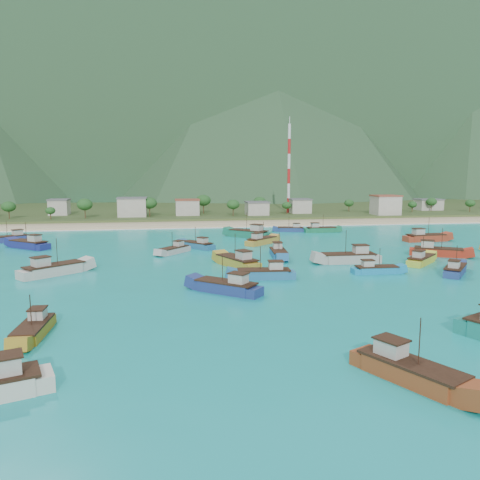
{
  "coord_description": "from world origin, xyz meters",
  "views": [
    {
      "loc": [
        -15.9,
        -91.33,
        18.93
      ],
      "look_at": [
        1.66,
        18.0,
        3.0
      ],
      "focal_mm": 35.0,
      "sensor_mm": 36.0,
      "label": 1
    }
  ],
  "objects": [
    {
      "name": "boat_0",
      "position": [
        9.25,
        10.28,
        0.73
      ],
      "size": [
        4.18,
        10.73,
        6.18
      ],
      "rotation": [
        0.0,
        0.0,
        3.04
      ],
      "color": "#24639C",
      "rests_on": "ground"
    },
    {
      "name": "boat_24",
      "position": [
        22.61,
        1.33,
        0.95
      ],
      "size": [
        12.61,
        4.07,
        7.39
      ],
      "rotation": [
        0.0,
        0.0,
        1.54
      ],
      "color": "#ACA69A",
      "rests_on": "ground"
    },
    {
      "name": "mountains",
      "position": [
        -18.31,
        403.81,
        106.83
      ],
      "size": [
        1520.0,
        440.0,
        260.0
      ],
      "color": "slate",
      "rests_on": "ground"
    },
    {
      "name": "boat_14",
      "position": [
        -6.42,
        -19.43,
        0.83
      ],
      "size": [
        10.85,
        9.87,
        6.71
      ],
      "rotation": [
        0.0,
        0.0,
        0.87
      ],
      "color": "navy",
      "rests_on": "ground"
    },
    {
      "name": "boat_2",
      "position": [
        33.39,
        51.95,
        0.71
      ],
      "size": [
        10.31,
        3.13,
        6.08
      ],
      "rotation": [
        0.0,
        0.0,
        4.7
      ],
      "color": "#157147",
      "rests_on": "ground"
    },
    {
      "name": "boat_9",
      "position": [
        24.47,
        55.11,
        0.6
      ],
      "size": [
        9.61,
        4.82,
        5.45
      ],
      "rotation": [
        0.0,
        0.0,
        1.33
      ],
      "color": "navy",
      "rests_on": "ground"
    },
    {
      "name": "beach",
      "position": [
        0.0,
        79.0,
        0.0
      ],
      "size": [
        400.0,
        18.0,
        1.2
      ],
      "primitive_type": "cube",
      "color": "beige",
      "rests_on": "ground"
    },
    {
      "name": "boat_19",
      "position": [
        -50.09,
        32.49,
        0.89
      ],
      "size": [
        11.57,
        10.17,
        7.06
      ],
      "rotation": [
        0.0,
        0.0,
        0.9
      ],
      "color": "navy",
      "rests_on": "ground"
    },
    {
      "name": "boat_4",
      "position": [
        -58.49,
        45.58,
        0.74
      ],
      "size": [
        10.29,
        8.92,
        6.25
      ],
      "rotation": [
        0.0,
        0.0,
        2.23
      ],
      "color": "navy",
      "rests_on": "ground"
    },
    {
      "name": "surf_line",
      "position": [
        0.0,
        69.5,
        0.0
      ],
      "size": [
        400.0,
        2.5,
        0.08
      ],
      "primitive_type": "cube",
      "color": "white",
      "rests_on": "ground"
    },
    {
      "name": "village",
      "position": [
        4.15,
        101.36,
        4.86
      ],
      "size": [
        214.02,
        29.18,
        7.68
      ],
      "color": "beige",
      "rests_on": "ground"
    },
    {
      "name": "radio_tower",
      "position": [
        37.65,
        108.0,
        20.71
      ],
      "size": [
        1.2,
        1.2,
        38.22
      ],
      "color": "red",
      "rests_on": "ground"
    },
    {
      "name": "land",
      "position": [
        0.0,
        140.0,
        0.0
      ],
      "size": [
        400.0,
        110.0,
        2.4
      ],
      "primitive_type": "cube",
      "color": "#385123",
      "rests_on": "ground"
    },
    {
      "name": "vegetation",
      "position": [
        -9.56,
        102.74,
        5.16
      ],
      "size": [
        280.15,
        25.97,
        8.36
      ],
      "color": "#235623",
      "rests_on": "ground"
    },
    {
      "name": "boat_18",
      "position": [
        -7.96,
        25.94,
        0.66
      ],
      "size": [
        8.58,
        9.36,
        5.81
      ],
      "rotation": [
        0.0,
        0.0,
        0.71
      ],
      "color": "#24638E",
      "rests_on": "ground"
    },
    {
      "name": "boat_12",
      "position": [
        -36.86,
        -1.24,
        0.92
      ],
      "size": [
        11.74,
        10.61,
        7.24
      ],
      "rotation": [
        0.0,
        0.0,
        5.41
      ],
      "color": "beige",
      "rests_on": "ground"
    },
    {
      "name": "boat_25",
      "position": [
        23.39,
        -9.46,
        0.56
      ],
      "size": [
        8.98,
        2.92,
        5.26
      ],
      "rotation": [
        0.0,
        0.0,
        4.68
      ],
      "color": "#1486BB",
      "rests_on": "ground"
    },
    {
      "name": "boat_11",
      "position": [
        -1.6,
        0.77,
        0.91
      ],
      "size": [
        8.17,
        12.5,
        7.14
      ],
      "rotation": [
        0.0,
        0.0,
        0.42
      ],
      "color": "#B3942A",
      "rests_on": "ground"
    },
    {
      "name": "boat_13",
      "position": [
        -13.96,
        19.47,
        0.62
      ],
      "size": [
        8.12,
        9.02,
        5.55
      ],
      "rotation": [
        0.0,
        0.0,
        2.45
      ],
      "color": "#BEB3AC",
      "rests_on": "ground"
    },
    {
      "name": "boat_23",
      "position": [
        37.87,
        -12.5,
        0.66
      ],
      "size": [
        8.65,
        9.24,
        5.78
      ],
      "rotation": [
        0.0,
        0.0,
        5.56
      ],
      "color": "navy",
      "rests_on": "ground"
    },
    {
      "name": "boat_27",
      "position": [
        1.63,
        -10.48,
        0.75
      ],
      "size": [
        10.91,
        4.13,
        6.3
      ],
      "rotation": [
        0.0,
        0.0,
        1.48
      ],
      "color": "#246998",
      "rests_on": "ground"
    },
    {
      "name": "boat_22",
      "position": [
        8.64,
        43.65,
        1.01
      ],
      "size": [
        12.35,
        11.49,
        7.71
      ],
      "rotation": [
        0.0,
        0.0,
        0.85
      ],
      "color": "#166D51",
      "rests_on": "ground"
    },
    {
      "name": "boat_3",
      "position": [
        45.65,
        6.04,
        0.86
      ],
      "size": [
        11.84,
        8.75,
        6.89
      ],
      "rotation": [
        0.0,
        0.0,
        4.2
      ],
      "color": "#AB2715",
      "rests_on": "ground"
    },
    {
      "name": "ground",
      "position": [
        0.0,
        0.0,
        0.0
      ],
      "size": [
        600.0,
        600.0,
        0.0
      ],
      "primitive_type": "plane",
      "color": "#0C8D8B",
      "rests_on": "ground"
    },
    {
      "name": "boat_26",
      "position": [
        36.95,
        -2.19,
        0.72
      ],
      "size": [
        9.67,
        9.29,
        6.12
      ],
      "rotation": [
        0.0,
        0.0,
        5.46
      ],
      "color": "gold",
      "rests_on": "ground"
    },
    {
      "name": "boat_8",
      "position": [
        55.73,
        28.12,
        0.9
      ],
      "size": [
        12.24,
        4.38,
        7.11
      ],
      "rotation": [
        0.0,
        0.0,
        4.78
      ],
      "color": "#A0351E",
      "rests_on": "ground"
    },
    {
      "name": "boat_5",
      "position": [
        9.41,
        30.1,
        0.75
      ],
      "size": [
        10.01,
        9.53,
        6.31
      ],
      "rotation": [
        0.0,
        0.0,
        5.45
      ],
      "color": "#BB8A31",
      "rests_on": "ground"
    },
    {
      "name": "boat_1",
      "position": [
        5.89,
        -53.61,
        0.81
      ],
      "size": [
        8.03,
        11.46,
        6.61
      ],
      "rotation": [
        0.0,
        0.0,
        3.61
      ],
      "color": "brown",
      "rests_on": "ground"
    },
    {
      "name": "boat_17",
      "position": [
        -31.45,
        -35.32,
        0.61
      ],
      "size": [
        3.11,
        9.42,
        5.51
      ],
      "rotation": [
        0.0,
        0.0,
        3.1
      ],
      "color": "#B2821F",
      "rests_on": "ground"
    }
  ]
}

